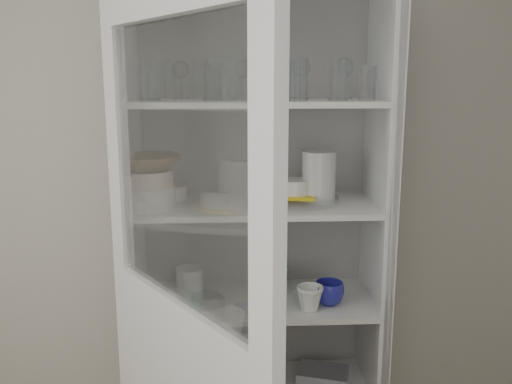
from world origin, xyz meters
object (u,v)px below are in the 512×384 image
(cream_bowl, at_px, (148,178))
(mug_blue, at_px, (329,293))
(goblet_1, at_px, (242,78))
(grey_bowl_stack, at_px, (319,176))
(white_ramekin, at_px, (294,187))
(goblet_3, at_px, (344,76))
(plate_stack_back, at_px, (161,191))
(plate_stack_front, at_px, (149,197))
(pantry_cabinet, at_px, (255,273))
(goblet_0, at_px, (181,78))
(goblet_2, at_px, (301,76))
(white_canister, at_px, (190,283))
(cupboard_door, at_px, (183,373))
(teal_jar, at_px, (270,279))
(cream_dish, at_px, (258,380))
(glass_platter, at_px, (294,199))
(tin_box, at_px, (323,376))
(measuring_cups, at_px, (206,300))
(mug_white, at_px, (310,298))
(yellow_trivet, at_px, (294,195))
(mug_teal, at_px, (275,278))
(terracotta_bowl, at_px, (147,162))

(cream_bowl, xyz_separation_m, mug_blue, (0.70, -0.01, -0.47))
(goblet_1, bearing_deg, grey_bowl_stack, -15.48)
(grey_bowl_stack, bearing_deg, white_ramekin, -178.08)
(goblet_3, xyz_separation_m, plate_stack_back, (-0.74, 0.01, -0.46))
(goblet_3, height_order, mug_blue, goblet_3)
(plate_stack_front, height_order, plate_stack_back, plate_stack_front)
(pantry_cabinet, bearing_deg, goblet_0, 170.45)
(goblet_2, relative_size, white_canister, 1.36)
(pantry_cabinet, bearing_deg, goblet_2, 3.75)
(cupboard_door, distance_m, goblet_3, 1.26)
(mug_blue, distance_m, teal_jar, 0.26)
(goblet_3, bearing_deg, pantry_cabinet, -176.43)
(pantry_cabinet, bearing_deg, cream_bowl, -161.84)
(plate_stack_back, relative_size, cream_dish, 1.01)
(plate_stack_back, relative_size, cream_bowl, 1.15)
(glass_platter, bearing_deg, goblet_0, 166.71)
(tin_box, bearing_deg, cupboard_door, -131.61)
(goblet_2, bearing_deg, measuring_cups, -158.70)
(goblet_3, bearing_deg, tin_box, -129.90)
(goblet_1, distance_m, goblet_2, 0.23)
(pantry_cabinet, height_order, measuring_cups, pantry_cabinet)
(plate_stack_back, distance_m, glass_platter, 0.54)
(mug_white, bearing_deg, white_ramekin, 105.55)
(pantry_cabinet, bearing_deg, teal_jar, -15.19)
(plate_stack_back, xyz_separation_m, cream_dish, (0.39, -0.11, -0.79))
(cupboard_door, relative_size, white_ramekin, 15.14)
(cream_bowl, xyz_separation_m, grey_bowl_stack, (0.66, 0.08, -0.01))
(white_ramekin, height_order, teal_jar, white_ramekin)
(goblet_1, height_order, yellow_trivet, goblet_1)
(mug_teal, height_order, tin_box, mug_teal)
(goblet_1, xyz_separation_m, plate_stack_front, (-0.36, -0.16, -0.44))
(plate_stack_back, distance_m, yellow_trivet, 0.54)
(plate_stack_back, relative_size, tin_box, 1.04)
(measuring_cups, bearing_deg, tin_box, 9.04)
(plate_stack_back, xyz_separation_m, mug_teal, (0.47, -0.03, -0.37))
(plate_stack_front, height_order, white_canister, plate_stack_front)
(goblet_0, xyz_separation_m, goblet_1, (0.24, -0.02, 0.00))
(pantry_cabinet, distance_m, goblet_0, 0.85)
(measuring_cups, bearing_deg, goblet_1, 47.96)
(plate_stack_back, bearing_deg, white_ramekin, -9.35)
(teal_jar, bearing_deg, mug_teal, 48.59)
(yellow_trivet, xyz_separation_m, measuring_cups, (-0.35, -0.08, -0.40))
(plate_stack_back, relative_size, white_canister, 1.69)
(plate_stack_back, xyz_separation_m, grey_bowl_stack, (0.63, -0.08, 0.07))
(cupboard_door, distance_m, yellow_trivet, 0.83)
(cupboard_door, bearing_deg, terracotta_bowl, 163.05)
(pantry_cabinet, relative_size, terracotta_bowl, 8.65)
(plate_stack_back, bearing_deg, teal_jar, -6.33)
(yellow_trivet, bearing_deg, goblet_3, 21.01)
(white_ramekin, bearing_deg, goblet_2, 67.04)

